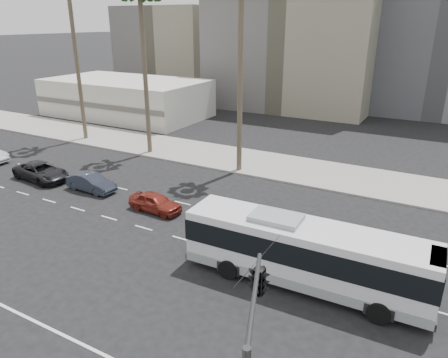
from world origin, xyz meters
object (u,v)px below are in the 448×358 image
Objects in this scene: car_b at (91,183)px; car_c at (41,172)px; car_a at (155,202)px; traffic_signal at (258,295)px; city_bus at (305,252)px.

car_c is at bearing 93.87° from car_b.
car_c is at bearing 90.84° from car_a.
car_b is 0.63× the size of traffic_signal.
car_b reaches higher than car_a.
car_c is 29.12m from traffic_signal.
car_c is at bearing 170.13° from city_bus.
car_c is at bearing 133.26° from traffic_signal.
city_bus is 19.19m from car_b.
car_b is (-18.75, 3.91, -1.16)m from city_bus.
city_bus reaches higher than car_b.
traffic_signal is (25.71, -12.74, 4.93)m from car_c.
traffic_signal is (20.21, -12.99, 4.96)m from car_b.
traffic_signal is at bearing -82.12° from city_bus.
car_c is (-5.50, -0.25, 0.03)m from car_b.
traffic_signal is at bearing -130.36° from car_a.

